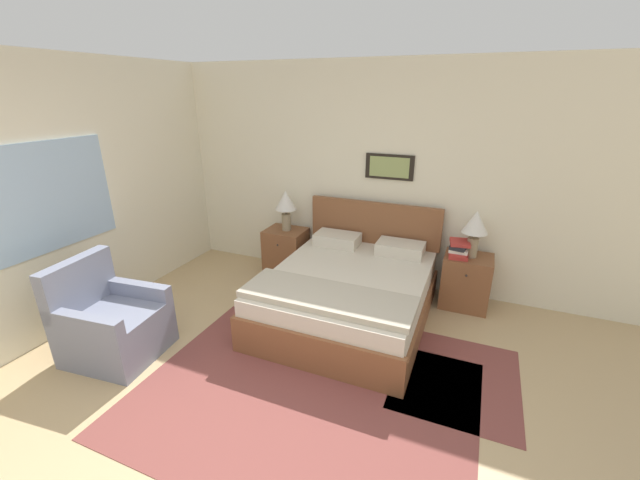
# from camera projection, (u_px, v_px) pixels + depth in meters

# --- Properties ---
(ground_plane) EXTENTS (16.00, 16.00, 0.00)m
(ground_plane) POSITION_uv_depth(u_px,v_px,m) (221.00, 475.00, 2.47)
(ground_plane) COLOR tan
(wall_back) EXTENTS (7.20, 0.09, 2.60)m
(wall_back) POSITION_uv_depth(u_px,v_px,m) (368.00, 177.00, 4.65)
(wall_back) COLOR beige
(wall_back) RESTS_ON ground_plane
(wall_left) EXTENTS (0.08, 5.45, 2.60)m
(wall_left) POSITION_uv_depth(u_px,v_px,m) (106.00, 187.00, 4.17)
(wall_left) COLOR beige
(wall_left) RESTS_ON ground_plane
(area_rug_main) EXTENTS (2.61, 1.94, 0.01)m
(area_rug_main) POSITION_uv_depth(u_px,v_px,m) (302.00, 398.00, 3.08)
(area_rug_main) COLOR brown
(area_rug_main) RESTS_ON ground_plane
(area_rug_bedside) EXTENTS (0.99, 1.15, 0.01)m
(area_rug_bedside) POSITION_uv_depth(u_px,v_px,m) (457.00, 377.00, 3.30)
(area_rug_bedside) COLOR brown
(area_rug_bedside) RESTS_ON ground_plane
(bed) EXTENTS (1.58, 1.91, 1.03)m
(bed) POSITION_uv_depth(u_px,v_px,m) (349.00, 293.00, 4.09)
(bed) COLOR brown
(bed) RESTS_ON ground_plane
(armchair) EXTENTS (0.82, 0.77, 0.90)m
(armchair) POSITION_uv_depth(u_px,v_px,m) (111.00, 324.00, 3.52)
(armchair) COLOR gray
(armchair) RESTS_ON ground_plane
(nightstand_near_window) EXTENTS (0.50, 0.44, 0.59)m
(nightstand_near_window) POSITION_uv_depth(u_px,v_px,m) (286.00, 251.00, 5.12)
(nightstand_near_window) COLOR brown
(nightstand_near_window) RESTS_ON ground_plane
(nightstand_by_door) EXTENTS (0.50, 0.44, 0.59)m
(nightstand_by_door) POSITION_uv_depth(u_px,v_px,m) (466.00, 281.00, 4.32)
(nightstand_by_door) COLOR brown
(nightstand_by_door) RESTS_ON ground_plane
(table_lamp_near_window) EXTENTS (0.27, 0.27, 0.51)m
(table_lamp_near_window) POSITION_uv_depth(u_px,v_px,m) (286.00, 203.00, 4.88)
(table_lamp_near_window) COLOR gray
(table_lamp_near_window) RESTS_ON nightstand_near_window
(table_lamp_by_door) EXTENTS (0.27, 0.27, 0.51)m
(table_lamp_by_door) POSITION_uv_depth(u_px,v_px,m) (475.00, 226.00, 4.08)
(table_lamp_by_door) COLOR gray
(table_lamp_by_door) RESTS_ON nightstand_by_door
(book_thick_bottom) EXTENTS (0.21, 0.26, 0.04)m
(book_thick_bottom) POSITION_uv_depth(u_px,v_px,m) (458.00, 255.00, 4.21)
(book_thick_bottom) COLOR #B7332D
(book_thick_bottom) RESTS_ON nightstand_by_door
(book_hardcover_middle) EXTENTS (0.17, 0.28, 0.03)m
(book_hardcover_middle) POSITION_uv_depth(u_px,v_px,m) (459.00, 252.00, 4.20)
(book_hardcover_middle) COLOR #B7332D
(book_hardcover_middle) RESTS_ON book_thick_bottom
(book_novel_upper) EXTENTS (0.20, 0.24, 0.04)m
(book_novel_upper) POSITION_uv_depth(u_px,v_px,m) (459.00, 249.00, 4.18)
(book_novel_upper) COLOR silver
(book_novel_upper) RESTS_ON book_hardcover_middle
(book_slim_near_top) EXTENTS (0.20, 0.28, 0.04)m
(book_slim_near_top) POSITION_uv_depth(u_px,v_px,m) (459.00, 246.00, 4.17)
(book_slim_near_top) COLOR #232328
(book_slim_near_top) RESTS_ON book_novel_upper
(book_paperback_top) EXTENTS (0.23, 0.25, 0.04)m
(book_paperback_top) POSITION_uv_depth(u_px,v_px,m) (460.00, 243.00, 4.16)
(book_paperback_top) COLOR #B7332D
(book_paperback_top) RESTS_ON book_slim_near_top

